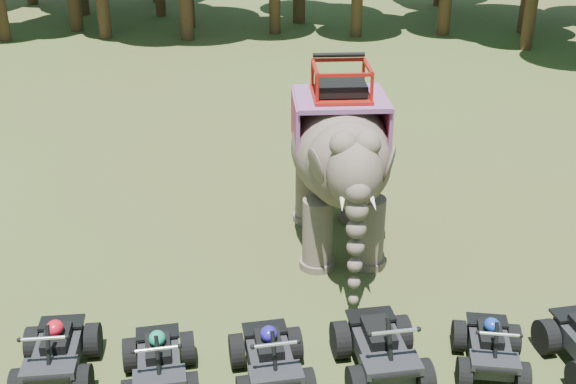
# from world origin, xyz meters

# --- Properties ---
(ground) EXTENTS (110.00, 110.00, 0.00)m
(ground) POSITION_xyz_m (0.00, 0.00, 0.00)
(ground) COLOR #47381E
(ground) RESTS_ON ground
(elephant) EXTENTS (2.30, 4.96, 4.12)m
(elephant) POSITION_xyz_m (1.13, 2.54, 2.06)
(elephant) COLOR brown
(elephant) RESTS_ON ground
(atv_0) EXTENTS (1.36, 1.78, 1.26)m
(atv_0) POSITION_xyz_m (-3.91, -1.85, 0.63)
(atv_0) COLOR black
(atv_0) RESTS_ON ground
(atv_1) EXTENTS (1.44, 1.80, 1.21)m
(atv_1) POSITION_xyz_m (-2.19, -2.12, 0.61)
(atv_1) COLOR black
(atv_1) RESTS_ON ground
(atv_2) EXTENTS (1.47, 1.85, 1.24)m
(atv_2) POSITION_xyz_m (-0.38, -2.09, 0.62)
(atv_2) COLOR black
(atv_2) RESTS_ON ground
(atv_3) EXTENTS (1.57, 2.00, 1.36)m
(atv_3) POSITION_xyz_m (1.44, -1.93, 0.68)
(atv_3) COLOR black
(atv_3) RESTS_ON ground
(atv_4) EXTENTS (1.37, 1.72, 1.16)m
(atv_4) POSITION_xyz_m (3.30, -1.87, 0.58)
(atv_4) COLOR black
(atv_4) RESTS_ON ground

